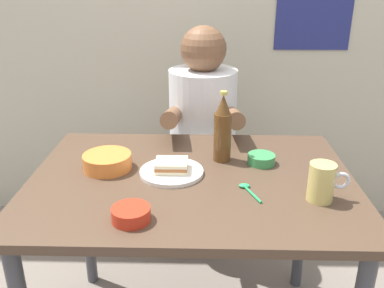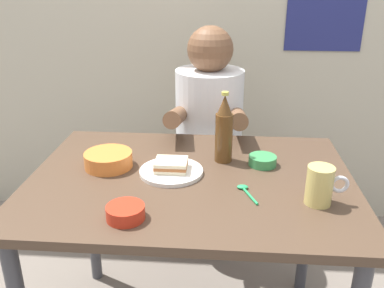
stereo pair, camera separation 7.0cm
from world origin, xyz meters
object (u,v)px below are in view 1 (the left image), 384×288
Objects in this scene: plate_orange at (172,172)px; soup_bowl_orange at (107,161)px; stool at (202,189)px; sandwich at (172,165)px; beer_mug at (322,182)px; dining_table at (192,201)px; person_seated at (203,113)px; beer_bottle at (223,130)px.

soup_bowl_orange reaches higher than plate_orange.
stool is 4.09× the size of sandwich.
sandwich is at bearing 160.56° from beer_mug.
dining_table is at bearing -16.33° from plate_orange.
sandwich is 0.50m from beer_mug.
stool is 0.79m from soup_bowl_orange.
person_seated is 0.85m from beer_mug.
soup_bowl_orange reaches higher than dining_table.
stool is at bearing 59.73° from soup_bowl_orange.
beer_mug is at bearing -19.44° from sandwich.
stool is at bearing 115.02° from beer_mug.
sandwich is at bearing 163.67° from dining_table.
stool is 2.65× the size of soup_bowl_orange.
sandwich is at bearing -99.84° from stool.
plate_orange is 0.23m from soup_bowl_orange.
stool is 0.42m from person_seated.
sandwich reaches higher than plate_orange.
beer_mug reaches higher than dining_table.
beer_bottle reaches higher than dining_table.
plate_orange reaches higher than dining_table.
beer_mug is at bearing -64.98° from stool.
stool is 1.72× the size of beer_bottle.
sandwich is at bearing 26.57° from plate_orange.
beer_mug is at bearing -19.97° from dining_table.
dining_table is 4.20× the size of beer_bottle.
plate_orange is 1.75× the size of beer_mug.
person_seated is at bearing 115.34° from beer_mug.
person_seated reaches higher than stool.
plate_orange is (-0.11, -0.60, -0.02)m from person_seated.
sandwich is (-0.07, 0.02, 0.13)m from dining_table.
stool is 0.74m from plate_orange.
person_seated is 0.61m from plate_orange.
soup_bowl_orange reaches higher than sandwich.
dining_table is 0.14m from sandwich.
person_seated is at bearing -90.00° from stool.
soup_bowl_orange reaches higher than stool.
dining_table is 5.00× the size of plate_orange.
beer_bottle is (0.11, 0.14, 0.21)m from dining_table.
plate_orange is 1.29× the size of soup_bowl_orange.
dining_table is at bearing -93.29° from stool.
beer_mug reaches higher than stool.
stool is 2.05× the size of plate_orange.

